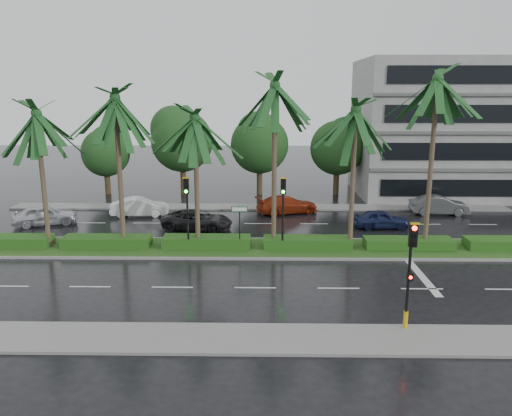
{
  "coord_description": "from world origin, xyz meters",
  "views": [
    {
      "loc": [
        0.41,
        -27.48,
        9.2
      ],
      "look_at": [
        -0.06,
        1.5,
        2.43
      ],
      "focal_mm": 35.0,
      "sensor_mm": 36.0,
      "label": 1
    }
  ],
  "objects_px": {
    "street_sign": "(240,217)",
    "car_blue": "(381,219)",
    "signal_near": "(410,271)",
    "car_grey": "(439,205)",
    "car_darkgrey": "(197,220)",
    "car_silver": "(45,215)",
    "car_red": "(287,204)",
    "signal_median_left": "(187,203)",
    "car_white": "(140,207)"
  },
  "relations": [
    {
      "from": "car_blue",
      "to": "signal_near",
      "type": "bearing_deg",
      "value": 169.56
    },
    {
      "from": "street_sign",
      "to": "car_darkgrey",
      "type": "height_order",
      "value": "street_sign"
    },
    {
      "from": "car_grey",
      "to": "car_silver",
      "type": "bearing_deg",
      "value": 99.54
    },
    {
      "from": "street_sign",
      "to": "car_silver",
      "type": "bearing_deg",
      "value": 157.2
    },
    {
      "from": "car_darkgrey",
      "to": "car_grey",
      "type": "xyz_separation_m",
      "value": [
        18.0,
        4.59,
        0.06
      ]
    },
    {
      "from": "car_blue",
      "to": "car_grey",
      "type": "xyz_separation_m",
      "value": [
        5.36,
        4.07,
        0.08
      ]
    },
    {
      "from": "car_white",
      "to": "car_grey",
      "type": "relative_size",
      "value": 0.98
    },
    {
      "from": "signal_median_left",
      "to": "signal_near",
      "type": "bearing_deg",
      "value": -44.09
    },
    {
      "from": "signal_near",
      "to": "car_red",
      "type": "height_order",
      "value": "signal_near"
    },
    {
      "from": "car_darkgrey",
      "to": "car_grey",
      "type": "bearing_deg",
      "value": -67.61
    },
    {
      "from": "signal_near",
      "to": "car_grey",
      "type": "relative_size",
      "value": 1.0
    },
    {
      "from": "car_darkgrey",
      "to": "car_red",
      "type": "xyz_separation_m",
      "value": [
        6.33,
        4.78,
        0.03
      ]
    },
    {
      "from": "car_silver",
      "to": "car_red",
      "type": "distance_m",
      "value": 17.65
    },
    {
      "from": "car_silver",
      "to": "car_blue",
      "type": "distance_m",
      "value": 23.54
    },
    {
      "from": "car_silver",
      "to": "car_red",
      "type": "xyz_separation_m",
      "value": [
        17.23,
        3.8,
        -0.04
      ]
    },
    {
      "from": "signal_median_left",
      "to": "car_darkgrey",
      "type": "relative_size",
      "value": 0.92
    },
    {
      "from": "car_silver",
      "to": "car_grey",
      "type": "xyz_separation_m",
      "value": [
        28.9,
        3.61,
        -0.01
      ]
    },
    {
      "from": "car_blue",
      "to": "car_silver",
      "type": "bearing_deg",
      "value": 87.72
    },
    {
      "from": "street_sign",
      "to": "car_darkgrey",
      "type": "relative_size",
      "value": 0.55
    },
    {
      "from": "car_darkgrey",
      "to": "car_red",
      "type": "distance_m",
      "value": 7.93
    },
    {
      "from": "signal_median_left",
      "to": "car_silver",
      "type": "height_order",
      "value": "signal_median_left"
    },
    {
      "from": "street_sign",
      "to": "car_red",
      "type": "xyz_separation_m",
      "value": [
        3.2,
        9.7,
        -1.43
      ]
    },
    {
      "from": "signal_near",
      "to": "car_darkgrey",
      "type": "relative_size",
      "value": 0.92
    },
    {
      "from": "signal_near",
      "to": "signal_median_left",
      "type": "relative_size",
      "value": 1.0
    },
    {
      "from": "signal_median_left",
      "to": "street_sign",
      "type": "xyz_separation_m",
      "value": [
        3.0,
        0.18,
        -0.87
      ]
    },
    {
      "from": "signal_median_left",
      "to": "car_red",
      "type": "relative_size",
      "value": 0.92
    },
    {
      "from": "car_grey",
      "to": "signal_median_left",
      "type": "bearing_deg",
      "value": 120.91
    },
    {
      "from": "car_white",
      "to": "car_red",
      "type": "bearing_deg",
      "value": -91.41
    },
    {
      "from": "signal_median_left",
      "to": "street_sign",
      "type": "bearing_deg",
      "value": 3.47
    },
    {
      "from": "car_darkgrey",
      "to": "car_grey",
      "type": "relative_size",
      "value": 1.09
    },
    {
      "from": "car_white",
      "to": "car_grey",
      "type": "xyz_separation_m",
      "value": [
        22.87,
        0.89,
        0.01
      ]
    },
    {
      "from": "signal_median_left",
      "to": "car_grey",
      "type": "height_order",
      "value": "signal_median_left"
    },
    {
      "from": "signal_near",
      "to": "car_white",
      "type": "distance_m",
      "value": 23.88
    },
    {
      "from": "signal_near",
      "to": "street_sign",
      "type": "distance_m",
      "value": 12.11
    },
    {
      "from": "street_sign",
      "to": "car_blue",
      "type": "relative_size",
      "value": 0.69
    },
    {
      "from": "signal_median_left",
      "to": "car_grey",
      "type": "xyz_separation_m",
      "value": [
        17.86,
        9.69,
        -2.28
      ]
    },
    {
      "from": "car_white",
      "to": "car_blue",
      "type": "distance_m",
      "value": 17.79
    },
    {
      "from": "car_silver",
      "to": "car_red",
      "type": "relative_size",
      "value": 0.9
    },
    {
      "from": "street_sign",
      "to": "car_blue",
      "type": "distance_m",
      "value": 11.05
    },
    {
      "from": "signal_near",
      "to": "car_grey",
      "type": "height_order",
      "value": "signal_near"
    },
    {
      "from": "signal_median_left",
      "to": "car_blue",
      "type": "bearing_deg",
      "value": 24.23
    },
    {
      "from": "car_white",
      "to": "car_silver",
      "type": "bearing_deg",
      "value": 107.33
    },
    {
      "from": "signal_median_left",
      "to": "car_red",
      "type": "xyz_separation_m",
      "value": [
        6.2,
        9.88,
        -2.31
      ]
    },
    {
      "from": "signal_median_left",
      "to": "street_sign",
      "type": "height_order",
      "value": "signal_median_left"
    },
    {
      "from": "car_white",
      "to": "car_darkgrey",
      "type": "bearing_deg",
      "value": -134.11
    },
    {
      "from": "signal_median_left",
      "to": "car_red",
      "type": "distance_m",
      "value": 11.89
    },
    {
      "from": "car_silver",
      "to": "car_grey",
      "type": "distance_m",
      "value": 29.13
    },
    {
      "from": "car_blue",
      "to": "car_grey",
      "type": "height_order",
      "value": "car_grey"
    },
    {
      "from": "street_sign",
      "to": "car_white",
      "type": "relative_size",
      "value": 0.61
    },
    {
      "from": "car_red",
      "to": "car_darkgrey",
      "type": "bearing_deg",
      "value": 109.19
    }
  ]
}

